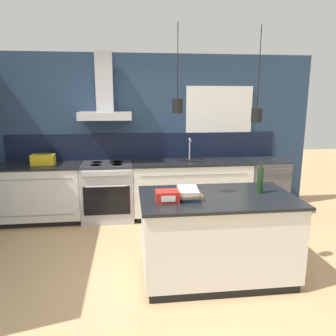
% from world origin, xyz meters
% --- Properties ---
extents(ground_plane, '(16.00, 16.00, 0.00)m').
position_xyz_m(ground_plane, '(0.00, 0.00, 0.00)').
color(ground_plane, tan).
rests_on(ground_plane, ground).
extents(wall_back, '(5.60, 2.30, 2.60)m').
position_xyz_m(wall_back, '(-0.03, 2.00, 1.35)').
color(wall_back, navy).
rests_on(wall_back, ground_plane).
extents(counter_run_left, '(1.37, 0.64, 0.91)m').
position_xyz_m(counter_run_left, '(-1.69, 1.69, 0.46)').
color(counter_run_left, black).
rests_on(counter_run_left, ground_plane).
extents(counter_run_sink, '(1.90, 0.64, 1.27)m').
position_xyz_m(counter_run_sink, '(0.73, 1.69, 0.46)').
color(counter_run_sink, black).
rests_on(counter_run_sink, ground_plane).
extents(oven_range, '(0.80, 0.66, 0.91)m').
position_xyz_m(oven_range, '(-0.61, 1.69, 0.46)').
color(oven_range, '#B5B5BA').
rests_on(oven_range, ground_plane).
extents(dishwasher, '(0.63, 0.65, 0.91)m').
position_xyz_m(dishwasher, '(1.99, 1.69, 0.46)').
color(dishwasher, '#4C4C51').
rests_on(dishwasher, ground_plane).
extents(kitchen_island, '(1.62, 0.97, 0.91)m').
position_xyz_m(kitchen_island, '(0.65, -0.19, 0.46)').
color(kitchen_island, black).
rests_on(kitchen_island, ground_plane).
extents(bottle_on_island, '(0.07, 0.07, 0.34)m').
position_xyz_m(bottle_on_island, '(1.13, -0.14, 1.05)').
color(bottle_on_island, '#193319').
rests_on(bottle_on_island, kitchen_island).
extents(book_stack, '(0.24, 0.34, 0.10)m').
position_xyz_m(book_stack, '(0.34, -0.23, 0.96)').
color(book_stack, '#335684').
rests_on(book_stack, kitchen_island).
extents(red_supply_box, '(0.23, 0.18, 0.11)m').
position_xyz_m(red_supply_box, '(0.11, -0.32, 0.97)').
color(red_supply_box, red).
rests_on(red_supply_box, kitchen_island).
extents(yellow_toolbox, '(0.34, 0.18, 0.19)m').
position_xyz_m(yellow_toolbox, '(-1.56, 1.69, 0.99)').
color(yellow_toolbox, gold).
rests_on(yellow_toolbox, counter_run_left).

